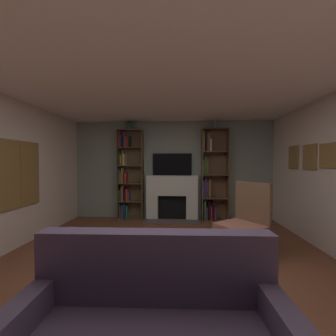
{
  "coord_description": "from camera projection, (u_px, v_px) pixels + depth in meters",
  "views": [
    {
      "loc": [
        0.23,
        -2.51,
        1.45
      ],
      "look_at": [
        0.0,
        1.18,
        1.35
      ],
      "focal_mm": 22.66,
      "sensor_mm": 36.0,
      "label": 1
    }
  ],
  "objects": [
    {
      "name": "ground_plane",
      "position": [
        162.0,
        282.0,
        2.56
      ],
      "size": [
        7.1,
        7.1,
        0.0
      ],
      "primitive_type": "plane",
      "color": "brown"
    },
    {
      "name": "wall_back_accent",
      "position": [
        172.0,
        170.0,
        5.51
      ],
      "size": [
        5.19,
        0.06,
        2.51
      ],
      "primitive_type": "cube",
      "color": "gray",
      "rests_on": "ground_plane"
    },
    {
      "name": "ceiling",
      "position": [
        162.0,
        70.0,
        2.49
      ],
      "size": [
        5.19,
        6.03,
        0.06
      ],
      "primitive_type": "cube",
      "color": "white",
      "rests_on": "wall_back_accent"
    },
    {
      "name": "fireplace",
      "position": [
        172.0,
        196.0,
        5.38
      ],
      "size": [
        1.4,
        0.53,
        1.12
      ],
      "color": "white",
      "rests_on": "ground_plane"
    },
    {
      "name": "tv",
      "position": [
        172.0,
        164.0,
        5.44
      ],
      "size": [
        1.0,
        0.06,
        0.56
      ],
      "primitive_type": "cube",
      "color": "black",
      "rests_on": "fireplace"
    },
    {
      "name": "bookshelf_left",
      "position": [
        128.0,
        175.0,
        5.45
      ],
      "size": [
        0.64,
        0.27,
        2.28
      ],
      "color": "brown",
      "rests_on": "ground_plane"
    },
    {
      "name": "bookshelf_right",
      "position": [
        211.0,
        177.0,
        5.3
      ],
      "size": [
        0.64,
        0.33,
        2.28
      ],
      "color": "brown",
      "rests_on": "ground_plane"
    },
    {
      "name": "potted_plant",
      "position": [
        130.0,
        126.0,
        5.36
      ],
      "size": [
        0.19,
        0.19,
        0.2
      ],
      "color": "#43595F",
      "rests_on": "bookshelf_left"
    },
    {
      "name": "vase_with_flowers",
      "position": [
        215.0,
        125.0,
        5.23
      ],
      "size": [
        0.1,
        0.1,
        0.21
      ],
      "color": "teal",
      "rests_on": "bookshelf_right"
    },
    {
      "name": "armchair",
      "position": [
        245.0,
        220.0,
        3.34
      ],
      "size": [
        0.87,
        0.87,
        1.13
      ],
      "color": "brown",
      "rests_on": "ground_plane"
    }
  ]
}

